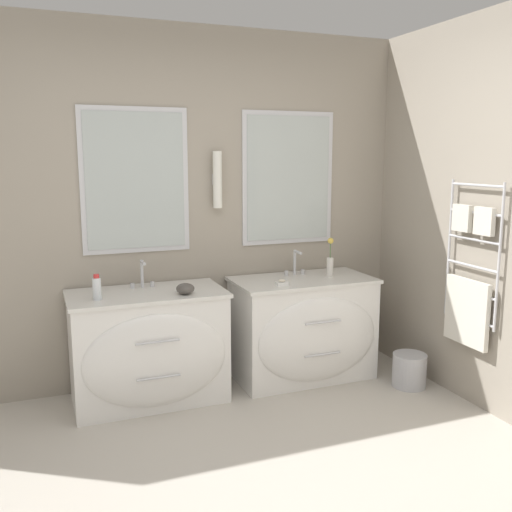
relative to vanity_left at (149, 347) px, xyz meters
The scene contains 11 objects.
wall_back 1.02m from the vanity_left, 53.78° to the left, with size 5.21×0.15×2.60m.
wall_right 2.38m from the vanity_left, 19.12° to the right, with size 0.13×3.86×2.60m.
vanity_left is the anchor object (origin of this frame).
vanity_right 1.18m from the vanity_left, ahead, with size 1.06×0.62×0.77m.
faucet_left 0.50m from the vanity_left, 90.00° to the left, with size 0.17×0.12×0.20m.
faucet_right 1.28m from the vanity_left, ahead, with size 0.17×0.12×0.20m.
toiletry_bottle 0.57m from the vanity_left, behind, with size 0.05×0.05×0.17m.
amenity_bowl 0.49m from the vanity_left, 26.79° to the right, with size 0.12×0.12×0.07m.
flower_vase 1.49m from the vanity_left, ahead, with size 0.05×0.05×0.30m.
soap_dish 1.03m from the vanity_left, ahead, with size 0.08×0.06×0.04m.
waste_bin 1.90m from the vanity_left, 13.51° to the right, with size 0.25×0.25×0.25m.
Camera 1 is at (-0.93, -2.16, 1.69)m, focal length 40.00 mm.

